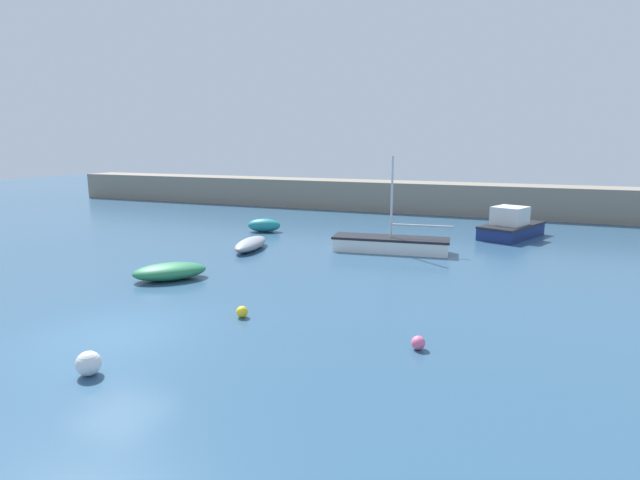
{
  "coord_description": "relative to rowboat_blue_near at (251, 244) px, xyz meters",
  "views": [
    {
      "loc": [
        10.27,
        -10.22,
        5.33
      ],
      "look_at": [
        1.78,
        10.99,
        0.86
      ],
      "focal_mm": 28.0,
      "sensor_mm": 36.0,
      "label": 1
    }
  ],
  "objects": [
    {
      "name": "ground_plane",
      "position": [
        2.19,
        -11.44,
        -0.39
      ],
      "size": [
        120.0,
        120.0,
        0.2
      ],
      "primitive_type": "cube",
      "color": "#2D5170"
    },
    {
      "name": "harbor_breakwater",
      "position": [
        2.19,
        17.25,
        0.86
      ],
      "size": [
        58.78,
        3.2,
        2.3
      ],
      "primitive_type": "cube",
      "color": "gray",
      "rests_on": "ground_plane"
    },
    {
      "name": "rowboat_blue_near",
      "position": [
        0.0,
        0.0,
        0.0
      ],
      "size": [
        1.66,
        3.49,
        0.58
      ],
      "rotation": [
        0.0,
        0.0,
        1.73
      ],
      "color": "gray",
      "rests_on": "ground_plane"
    },
    {
      "name": "motorboat_with_cabin",
      "position": [
        12.16,
        8.36,
        0.36
      ],
      "size": [
        3.68,
        5.07,
        1.8
      ],
      "rotation": [
        0.0,
        0.0,
        1.18
      ],
      "color": "navy",
      "rests_on": "ground_plane"
    },
    {
      "name": "sailboat_twin_hulled",
      "position": [
        6.71,
        2.15,
        0.1
      ],
      "size": [
        5.88,
        2.19,
        4.7
      ],
      "rotation": [
        0.0,
        0.0,
        3.26
      ],
      "color": "white",
      "rests_on": "ground_plane"
    },
    {
      "name": "rowboat_white_midwater",
      "position": [
        -0.16,
        -6.14,
        0.04
      ],
      "size": [
        3.03,
        3.02,
        0.66
      ],
      "rotation": [
        0.0,
        0.0,
        3.92
      ],
      "color": "#287A4C",
      "rests_on": "ground_plane"
    },
    {
      "name": "fishing_dinghy_green",
      "position": [
        -1.78,
        4.8,
        0.11
      ],
      "size": [
        2.2,
        1.59,
        0.8
      ],
      "rotation": [
        0.0,
        0.0,
        0.31
      ],
      "color": "teal",
      "rests_on": "ground_plane"
    },
    {
      "name": "mooring_buoy_yellow",
      "position": [
        4.74,
        -8.89,
        -0.11
      ],
      "size": [
        0.36,
        0.36,
        0.36
      ],
      "primitive_type": "sphere",
      "color": "yellow",
      "rests_on": "ground_plane"
    },
    {
      "name": "mooring_buoy_pink",
      "position": [
        10.28,
        -9.3,
        -0.1
      ],
      "size": [
        0.37,
        0.37,
        0.37
      ],
      "primitive_type": "sphere",
      "color": "#EA668C",
      "rests_on": "ground_plane"
    },
    {
      "name": "mooring_buoy_white",
      "position": [
        3.44,
        -13.62,
        0.0
      ],
      "size": [
        0.58,
        0.58,
        0.58
      ],
      "primitive_type": "sphere",
      "color": "white",
      "rests_on": "ground_plane"
    }
  ]
}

